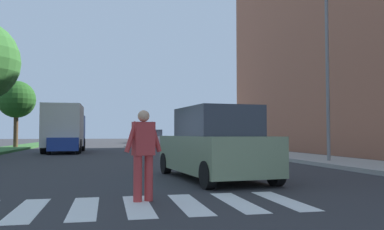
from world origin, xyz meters
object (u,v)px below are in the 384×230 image
(pedestrian_performer, at_px, (143,151))
(truck_box_delivery, at_px, (65,128))
(suv_crossing, at_px, (214,145))
(sedan_far_horizon, at_px, (140,137))
(street_lamp_right, at_px, (325,53))
(tree_distant, at_px, (16,100))
(sedan_distant, at_px, (153,139))
(sedan_midblock, at_px, (65,141))

(pedestrian_performer, xyz_separation_m, truck_box_delivery, (-3.45, 20.36, 0.70))
(suv_crossing, relative_size, sedan_far_horizon, 1.02)
(street_lamp_right, bearing_deg, tree_distant, 128.79)
(suv_crossing, distance_m, sedan_distant, 27.83)
(street_lamp_right, relative_size, suv_crossing, 1.57)
(truck_box_delivery, bearing_deg, suv_crossing, -71.72)
(suv_crossing, bearing_deg, pedestrian_performer, -125.12)
(sedan_distant, bearing_deg, sedan_far_horizon, 90.38)
(tree_distant, relative_size, sedan_far_horizon, 1.17)
(sedan_distant, xyz_separation_m, sedan_far_horizon, (-0.10, 15.33, 0.04))
(street_lamp_right, xyz_separation_m, sedan_midblock, (-11.49, 11.63, -3.82))
(street_lamp_right, bearing_deg, sedan_far_horizon, 96.72)
(suv_crossing, xyz_separation_m, truck_box_delivery, (-5.68, 17.20, 0.70))
(sedan_midblock, distance_m, sedan_far_horizon, 28.07)
(pedestrian_performer, height_order, sedan_far_horizon, sedan_far_horizon)
(suv_crossing, relative_size, truck_box_delivery, 0.77)
(tree_distant, height_order, sedan_midblock, tree_distant)
(suv_crossing, relative_size, sedan_midblock, 1.04)
(pedestrian_performer, distance_m, truck_box_delivery, 20.66)
(sedan_distant, bearing_deg, street_lamp_right, -79.23)
(tree_distant, height_order, street_lamp_right, street_lamp_right)
(tree_distant, height_order, suv_crossing, tree_distant)
(tree_distant, xyz_separation_m, truck_box_delivery, (4.60, -7.28, -2.42))
(street_lamp_right, distance_m, suv_crossing, 8.19)
(pedestrian_performer, relative_size, truck_box_delivery, 0.27)
(tree_distant, xyz_separation_m, sedan_far_horizon, (11.66, 18.64, -3.26))
(sedan_distant, height_order, sedan_far_horizon, sedan_far_horizon)
(street_lamp_right, bearing_deg, truck_box_delivery, 131.99)
(sedan_distant, relative_size, sedan_far_horizon, 0.97)
(suv_crossing, bearing_deg, street_lamp_right, 35.72)
(street_lamp_right, bearing_deg, sedan_distant, 100.77)
(street_lamp_right, height_order, truck_box_delivery, street_lamp_right)
(street_lamp_right, distance_m, truck_box_delivery, 17.63)
(street_lamp_right, height_order, pedestrian_performer, street_lamp_right)
(street_lamp_right, relative_size, sedan_midblock, 1.63)
(street_lamp_right, bearing_deg, pedestrian_performer, -137.68)
(sedan_midblock, distance_m, sedan_distant, 13.80)
(sedan_distant, bearing_deg, suv_crossing, -93.04)
(tree_distant, distance_m, suv_crossing, 26.73)
(pedestrian_performer, bearing_deg, sedan_midblock, 99.87)
(street_lamp_right, relative_size, truck_box_delivery, 1.21)
(tree_distant, bearing_deg, truck_box_delivery, -57.69)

